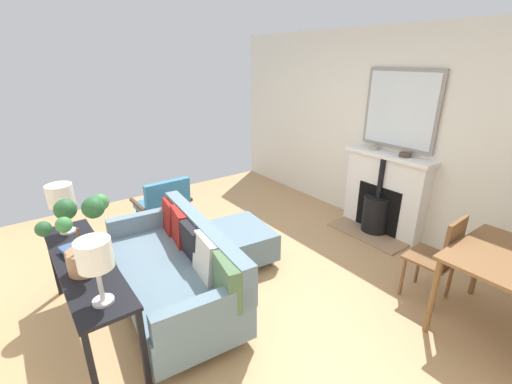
{
  "coord_description": "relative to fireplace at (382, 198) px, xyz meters",
  "views": [
    {
      "loc": [
        1.71,
        2.72,
        2.25
      ],
      "look_at": [
        -0.47,
        -0.22,
        0.83
      ],
      "focal_mm": 24.28,
      "sensor_mm": 36.0,
      "label": 1
    }
  ],
  "objects": [
    {
      "name": "fireplace",
      "position": [
        0.0,
        0.0,
        0.0
      ],
      "size": [
        0.61,
        1.19,
        1.1
      ],
      "color": "#9E7A5B",
      "rests_on": "ground"
    },
    {
      "name": "console_table",
      "position": [
        3.63,
        -0.29,
        0.17
      ],
      "size": [
        0.39,
        1.65,
        0.73
      ],
      "color": "black",
      "rests_on": "ground"
    },
    {
      "name": "table_lamp_far_end",
      "position": [
        3.63,
        0.33,
        0.6
      ],
      "size": [
        0.22,
        0.22,
        0.47
      ],
      "color": "#B2B2B7",
      "rests_on": "console_table"
    },
    {
      "name": "sofa",
      "position": [
        2.86,
        -0.28,
        -0.13
      ],
      "size": [
        1.02,
        1.92,
        0.79
      ],
      "color": "#B2B2B7",
      "rests_on": "ground"
    },
    {
      "name": "ground_plane",
      "position": [
        2.23,
        -0.27,
        -0.49
      ],
      "size": [
        4.89,
        5.93,
        0.01
      ],
      "primitive_type": "cube",
      "color": "tan"
    },
    {
      "name": "wall_left",
      "position": [
        -0.21,
        -0.27,
        0.83
      ],
      "size": [
        0.12,
        5.93,
        2.63
      ],
      "primitive_type": "cube",
      "color": "silver",
      "rests_on": "ground"
    },
    {
      "name": "mantel_bowl_near",
      "position": [
        -0.03,
        -0.25,
        0.64
      ],
      "size": [
        0.13,
        0.13,
        0.05
      ],
      "color": "#9E9384",
      "rests_on": "fireplace"
    },
    {
      "name": "armchair_accent",
      "position": [
        2.39,
        -1.72,
        -0.04
      ],
      "size": [
        0.69,
        0.59,
        0.79
      ],
      "color": "#4C3321",
      "rests_on": "ground"
    },
    {
      "name": "mantel_bowl_far",
      "position": [
        -0.03,
        0.21,
        0.64
      ],
      "size": [
        0.14,
        0.14,
        0.05
      ],
      "color": "#47382D",
      "rests_on": "fireplace"
    },
    {
      "name": "ottoman",
      "position": [
        1.94,
        -0.52,
        -0.23
      ],
      "size": [
        0.68,
        0.82,
        0.41
      ],
      "color": "#B2B2B7",
      "rests_on": "ground"
    },
    {
      "name": "book_stack",
      "position": [
        3.64,
        -0.49,
        0.28
      ],
      "size": [
        0.25,
        0.23,
        0.06
      ],
      "color": "beige",
      "rests_on": "console_table"
    },
    {
      "name": "potted_plant",
      "position": [
        3.63,
        -0.13,
        0.56
      ],
      "size": [
        0.52,
        0.42,
        0.6
      ],
      "color": "#99704C",
      "rests_on": "console_table"
    },
    {
      "name": "mirror_over_mantel",
      "position": [
        -0.12,
        -0.0,
        1.16
      ],
      "size": [
        0.04,
        0.99,
        0.98
      ],
      "color": "gray"
    },
    {
      "name": "table_lamp_near_end",
      "position": [
        3.63,
        -0.91,
        0.6
      ],
      "size": [
        0.22,
        0.22,
        0.47
      ],
      "color": "white",
      "rests_on": "console_table"
    },
    {
      "name": "dining_chair_near_fireplace",
      "position": [
        0.87,
        1.23,
        0.05
      ],
      "size": [
        0.42,
        0.42,
        0.91
      ],
      "color": "brown",
      "rests_on": "ground"
    }
  ]
}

